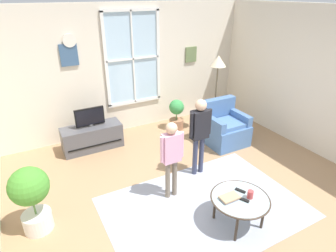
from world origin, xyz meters
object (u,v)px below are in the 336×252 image
television (90,117)px  remote_near_cup (244,200)px  cup (250,194)px  person_pink_shirt (171,152)px  coffee_table (240,200)px  floor_lamp (218,69)px  remote_near_books (240,191)px  armchair (224,128)px  potted_plant_corner (31,195)px  tv_stand (92,137)px  book_stack (230,198)px  potted_plant_by_window (176,114)px  person_black_shirt (200,129)px

television → remote_near_cup: (1.17, -2.95, -0.24)m
cup → person_pink_shirt: size_ratio=0.09×
coffee_table → floor_lamp: floor_lamp is taller
cup → remote_near_books: size_ratio=0.78×
armchair → cup: size_ratio=7.99×
remote_near_cup → armchair: bearing=57.3°
remote_near_books → remote_near_cup: same height
potted_plant_corner → cup: bearing=-26.2°
tv_stand → coffee_table: (1.16, -2.90, 0.16)m
book_stack → armchair: bearing=53.0°
cup → floor_lamp: floor_lamp is taller
remote_near_cup → television: bearing=111.5°
potted_plant_by_window → television: bearing=179.6°
armchair → tv_stand: bearing=156.8°
tv_stand → remote_near_books: bearing=-65.9°
coffee_table → person_pink_shirt: person_pink_shirt is taller
floor_lamp → remote_near_cup: bearing=-119.3°
book_stack → remote_near_books: bearing=13.6°
tv_stand → person_black_shirt: size_ratio=0.85×
television → cup: 3.22m
person_black_shirt → television: bearing=128.8°
person_black_shirt → remote_near_books: bearing=-94.6°
person_pink_shirt → potted_plant_by_window: person_pink_shirt is taller
tv_stand → television: bearing=-90.0°
book_stack → tv_stand: bearing=109.9°
television → coffee_table: (1.16, -2.90, -0.28)m
tv_stand → book_stack: size_ratio=4.52×
tv_stand → potted_plant_by_window: 1.88m
tv_stand → person_pink_shirt: 2.16m
coffee_table → remote_near_cup: 0.07m
remote_near_books → potted_plant_by_window: size_ratio=0.21×
potted_plant_corner → floor_lamp: floor_lamp is taller
armchair → remote_near_cup: size_ratio=6.21×
remote_near_books → person_pink_shirt: size_ratio=0.11×
tv_stand → person_black_shirt: person_black_shirt is taller
potted_plant_corner → remote_near_books: bearing=-23.3°
tv_stand → potted_plant_corner: (-1.18, -1.75, 0.32)m
television → remote_near_cup: size_ratio=3.91×
armchair → potted_plant_corner: (-3.59, -0.72, 0.23)m
person_pink_shirt → person_black_shirt: (0.69, 0.32, 0.07)m
television → floor_lamp: (2.56, -0.48, 0.72)m
remote_near_books → person_black_shirt: size_ratio=0.11×
potted_plant_by_window → potted_plant_corner: bearing=-150.5°
armchair → book_stack: (-1.37, -1.82, 0.12)m
television → person_pink_shirt: (0.66, -1.99, 0.09)m
potted_plant_corner → floor_lamp: (3.74, 1.27, 0.83)m
television → potted_plant_corner: bearing=-124.1°
television → armchair: 2.64m
armchair → potted_plant_by_window: size_ratio=1.27×
cup → remote_near_books: (-0.02, 0.16, -0.04)m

